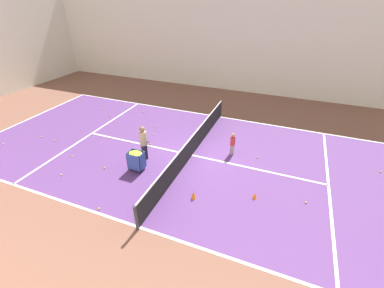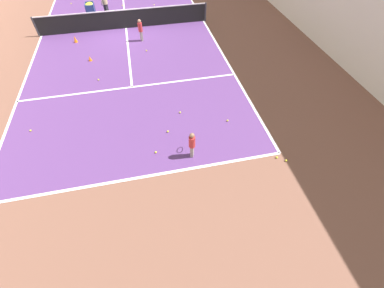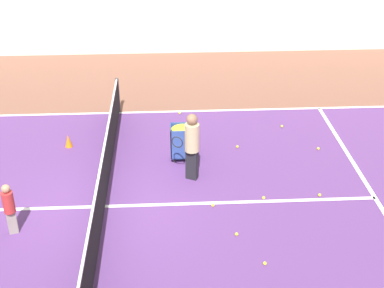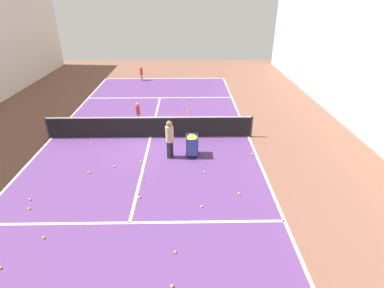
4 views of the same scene
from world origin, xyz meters
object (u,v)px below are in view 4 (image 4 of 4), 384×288
(child_midcourt, at_px, (138,112))
(training_cone_0, at_px, (206,124))
(training_cone_1, at_px, (189,110))
(ball_cart, at_px, (192,142))
(tennis_net, at_px, (150,127))
(coach_at_net, at_px, (170,137))
(player_near_baseline, at_px, (141,73))

(child_midcourt, height_order, training_cone_0, child_midcourt)
(training_cone_0, distance_m, training_cone_1, 2.31)
(ball_cart, bearing_deg, training_cone_1, -89.08)
(tennis_net, bearing_deg, coach_at_net, 118.29)
(coach_at_net, xyz_separation_m, training_cone_0, (-1.69, -3.10, -0.78))
(tennis_net, distance_m, child_midcourt, 1.91)
(child_midcourt, height_order, ball_cart, child_midcourt)
(tennis_net, relative_size, child_midcourt, 8.55)
(player_near_baseline, xyz_separation_m, ball_cart, (-3.72, 12.06, 0.04))
(ball_cart, bearing_deg, child_midcourt, -52.01)
(tennis_net, bearing_deg, child_midcourt, -65.35)
(training_cone_1, bearing_deg, coach_at_net, 80.98)
(tennis_net, xyz_separation_m, training_cone_0, (-2.74, -1.16, -0.37))
(coach_at_net, relative_size, ball_cart, 1.81)
(child_midcourt, distance_m, ball_cart, 4.47)
(player_near_baseline, height_order, coach_at_net, coach_at_net)
(training_cone_0, height_order, training_cone_1, training_cone_0)
(training_cone_1, bearing_deg, player_near_baseline, -62.43)
(coach_at_net, height_order, child_midcourt, coach_at_net)
(ball_cart, distance_m, training_cone_0, 3.09)
(player_near_baseline, height_order, training_cone_0, player_near_baseline)
(tennis_net, relative_size, ball_cart, 10.62)
(child_midcourt, relative_size, training_cone_1, 4.75)
(player_near_baseline, relative_size, coach_at_net, 0.64)
(tennis_net, relative_size, player_near_baseline, 9.18)
(tennis_net, distance_m, training_cone_1, 3.82)
(training_cone_0, bearing_deg, ball_cart, 75.22)
(child_midcourt, relative_size, ball_cart, 1.24)
(coach_at_net, relative_size, training_cone_0, 5.03)
(training_cone_0, bearing_deg, coach_at_net, 61.37)
(ball_cart, xyz_separation_m, training_cone_1, (0.08, -5.09, -0.52))
(training_cone_1, bearing_deg, ball_cart, 90.92)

